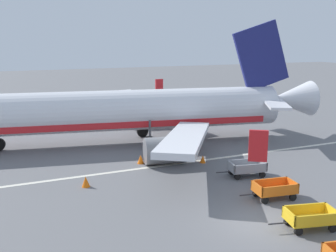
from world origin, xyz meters
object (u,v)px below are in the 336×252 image
object	(u,v)px
traffic_cone_by_carts	(86,182)
baggage_cart_third_in_row	(274,189)
baggage_cart_fourth_in_row	(247,168)
airplane	(130,111)
traffic_cone_mid_apron	(203,159)
traffic_cone_near_plane	(141,159)
baggage_cart_second_in_row	(310,218)

from	to	relation	value
traffic_cone_by_carts	baggage_cart_third_in_row	bearing A→B (deg)	-32.23
baggage_cart_fourth_in_row	baggage_cart_third_in_row	bearing A→B (deg)	-100.24
baggage_cart_third_in_row	baggage_cart_fourth_in_row	size ratio (longest dim) A/B	1.00
traffic_cone_by_carts	airplane	bearing A→B (deg)	57.13
baggage_cart_third_in_row	traffic_cone_mid_apron	size ratio (longest dim) A/B	5.99
baggage_cart_third_in_row	baggage_cart_fourth_in_row	xyz separation A→B (m)	(0.73, 4.05, 0.00)
baggage_cart_third_in_row	airplane	bearing A→B (deg)	104.75
baggage_cart_fourth_in_row	traffic_cone_mid_apron	xyz separation A→B (m)	(-1.42, 3.95, -0.30)
baggage_cart_third_in_row	traffic_cone_near_plane	bearing A→B (deg)	118.44
baggage_cart_second_in_row	traffic_cone_mid_apron	world-z (taller)	baggage_cart_second_in_row
baggage_cart_fourth_in_row	traffic_cone_by_carts	size ratio (longest dim) A/B	5.06
traffic_cone_near_plane	airplane	bearing A→B (deg)	79.77
airplane	baggage_cart_second_in_row	world-z (taller)	airplane
traffic_cone_near_plane	traffic_cone_mid_apron	bearing A→B (deg)	-20.65
baggage_cart_fourth_in_row	baggage_cart_second_in_row	bearing A→B (deg)	-100.64
baggage_cart_second_in_row	traffic_cone_near_plane	distance (m)	14.36
baggage_cart_third_in_row	traffic_cone_by_carts	size ratio (longest dim) A/B	5.06
baggage_cart_third_in_row	traffic_cone_by_carts	xyz separation A→B (m)	(-10.23, 6.45, -0.24)
traffic_cone_by_carts	traffic_cone_near_plane	bearing A→B (deg)	33.46
baggage_cart_second_in_row	baggage_cart_fourth_in_row	size ratio (longest dim) A/B	1.00
airplane	baggage_cart_fourth_in_row	xyz separation A→B (m)	(4.90, -11.78, -2.45)
traffic_cone_near_plane	baggage_cart_third_in_row	bearing A→B (deg)	-61.56
baggage_cart_fourth_in_row	traffic_cone_near_plane	world-z (taller)	baggage_cart_fourth_in_row
traffic_cone_near_plane	traffic_cone_by_carts	bearing A→B (deg)	-146.54
airplane	traffic_cone_near_plane	bearing A→B (deg)	-100.23
baggage_cart_second_in_row	traffic_cone_by_carts	size ratio (longest dim) A/B	5.07
traffic_cone_mid_apron	traffic_cone_near_plane	bearing A→B (deg)	159.35
baggage_cart_third_in_row	traffic_cone_mid_apron	world-z (taller)	baggage_cart_third_in_row
traffic_cone_near_plane	traffic_cone_by_carts	distance (m)	5.95
baggage_cart_second_in_row	traffic_cone_mid_apron	distance (m)	11.91
traffic_cone_near_plane	traffic_cone_by_carts	size ratio (longest dim) A/B	0.98
baggage_cart_second_in_row	traffic_cone_near_plane	xyz separation A→B (m)	(-4.51, 13.63, -0.25)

